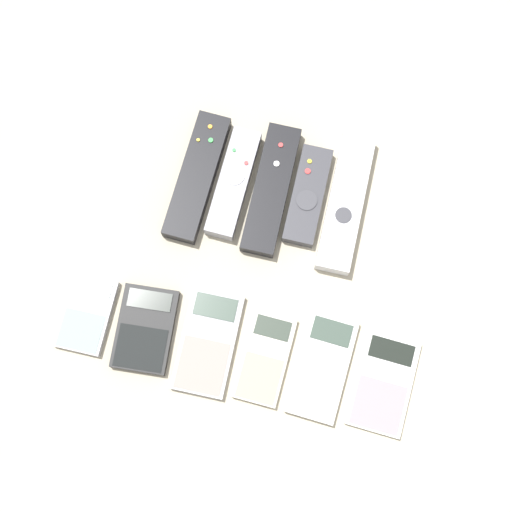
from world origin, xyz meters
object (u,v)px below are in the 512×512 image
remote_1 (233,183)px  calculator_4 (322,367)px  calculator_5 (383,383)px  remote_4 (346,203)px  calculator_1 (145,329)px  calculator_0 (87,314)px  remote_0 (197,177)px  remote_3 (308,196)px  remote_2 (270,189)px  calculator_2 (208,342)px  calculator_3 (265,358)px

remote_1 → calculator_4: (0.19, -0.24, -0.01)m
calculator_5 → remote_4: bearing=116.0°
calculator_1 → calculator_4: size_ratio=0.82×
remote_1 → calculator_4: bearing=-49.9°
remote_4 → calculator_4: remote_4 is taller
remote_1 → calculator_0: 0.29m
remote_0 → calculator_4: 0.34m
calculator_1 → calculator_4: bearing=-3.0°
calculator_0 → calculator_4: bearing=0.3°
remote_3 → calculator_4: (0.07, -0.25, -0.00)m
remote_2 → remote_0: bearing=-177.2°
remote_3 → calculator_2: 0.27m
remote_3 → calculator_4: 0.26m
remote_4 → calculator_4: size_ratio=1.38×
remote_1 → calculator_5: (0.28, -0.25, -0.01)m
remote_3 → remote_4: bearing=1.1°
remote_3 → calculator_1: size_ratio=1.20×
calculator_0 → calculator_5: 0.44m
remote_3 → calculator_1: remote_3 is taller
remote_2 → calculator_4: 0.28m
calculator_0 → remote_2: bearing=48.1°
remote_4 → calculator_3: (-0.07, -0.25, -0.01)m
calculator_4 → calculator_3: bearing=-172.2°
remote_0 → remote_2: size_ratio=1.01×
remote_0 → remote_1: (0.06, 0.00, 0.00)m
calculator_4 → calculator_2: bearing=-175.8°
remote_0 → calculator_0: (-0.11, -0.24, -0.01)m
calculator_0 → calculator_3: (0.27, -0.01, -0.00)m
remote_3 → calculator_5: remote_3 is taller
calculator_3 → calculator_5: calculator_3 is taller
remote_1 → remote_4: size_ratio=0.80×
remote_0 → remote_1: size_ratio=1.19×
calculator_3 → calculator_2: bearing=179.4°
remote_3 → remote_4: (0.06, 0.00, 0.00)m
remote_0 → calculator_3: bearing=-53.9°
calculator_0 → calculator_1: (0.09, -0.00, 0.00)m
calculator_2 → remote_0: bearing=106.7°
calculator_4 → remote_2: bearing=121.8°
remote_0 → remote_3: (0.17, 0.01, -0.00)m
remote_3 → calculator_4: size_ratio=0.98×
remote_0 → calculator_1: 0.24m
remote_3 → calculator_2: bearing=-110.6°
remote_3 → remote_4: remote_4 is taller
calculator_5 → calculator_1: bearing=-176.8°
calculator_4 → calculator_1: bearing=-175.6°
remote_3 → calculator_5: (0.16, -0.25, -0.01)m
remote_0 → remote_4: size_ratio=0.95×
remote_4 → calculator_1: bearing=-134.4°
calculator_1 → remote_0: bearing=81.7°
calculator_3 → calculator_1: bearing=-178.5°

